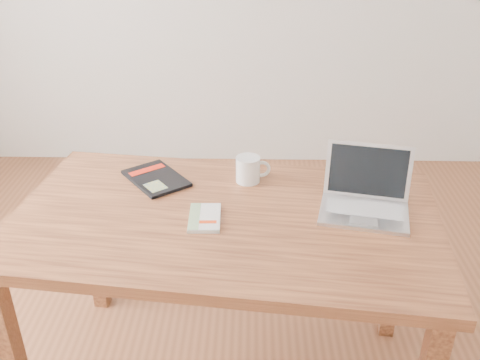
{
  "coord_description": "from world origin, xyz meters",
  "views": [
    {
      "loc": [
        0.14,
        -1.48,
        1.68
      ],
      "look_at": [
        0.11,
        0.08,
        0.85
      ],
      "focal_mm": 40.0,
      "sensor_mm": 36.0,
      "label": 1
    }
  ],
  "objects_px": {
    "black_guidebook": "(156,178)",
    "coffee_mug": "(249,169)",
    "desk": "(225,238)",
    "laptop": "(365,197)",
    "white_guidebook": "(205,218)"
  },
  "relations": [
    {
      "from": "black_guidebook",
      "to": "coffee_mug",
      "type": "distance_m",
      "value": 0.35
    },
    {
      "from": "desk",
      "to": "black_guidebook",
      "type": "xyz_separation_m",
      "value": [
        -0.27,
        0.24,
        0.1
      ]
    },
    {
      "from": "black_guidebook",
      "to": "laptop",
      "type": "xyz_separation_m",
      "value": [
        0.73,
        -0.19,
        0.04
      ]
    },
    {
      "from": "desk",
      "to": "laptop",
      "type": "bearing_deg",
      "value": 13.2
    },
    {
      "from": "white_guidebook",
      "to": "laptop",
      "type": "bearing_deg",
      "value": 6.97
    },
    {
      "from": "coffee_mug",
      "to": "laptop",
      "type": "bearing_deg",
      "value": -31.39
    },
    {
      "from": "laptop",
      "to": "coffee_mug",
      "type": "height_order",
      "value": "laptop"
    },
    {
      "from": "white_guidebook",
      "to": "laptop",
      "type": "xyz_separation_m",
      "value": [
        0.53,
        0.08,
        0.04
      ]
    },
    {
      "from": "desk",
      "to": "laptop",
      "type": "height_order",
      "value": "laptop"
    },
    {
      "from": "white_guidebook",
      "to": "black_guidebook",
      "type": "bearing_deg",
      "value": 125.06
    },
    {
      "from": "desk",
      "to": "white_guidebook",
      "type": "xyz_separation_m",
      "value": [
        -0.06,
        -0.03,
        0.1
      ]
    },
    {
      "from": "white_guidebook",
      "to": "coffee_mug",
      "type": "relative_size",
      "value": 1.33
    },
    {
      "from": "desk",
      "to": "laptop",
      "type": "relative_size",
      "value": 4.53
    },
    {
      "from": "black_guidebook",
      "to": "laptop",
      "type": "bearing_deg",
      "value": -51.98
    },
    {
      "from": "desk",
      "to": "white_guidebook",
      "type": "distance_m",
      "value": 0.12
    }
  ]
}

